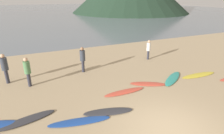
{
  "coord_description": "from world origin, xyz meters",
  "views": [
    {
      "loc": [
        -4.33,
        -4.35,
        4.91
      ],
      "look_at": [
        0.17,
        5.78,
        0.6
      ],
      "focal_mm": 29.68,
      "sensor_mm": 36.0,
      "label": 1
    }
  ],
  "objects": [
    {
      "name": "person_2",
      "position": [
        -1.36,
        7.16,
        1.03
      ],
      "size": [
        0.35,
        0.35,
        1.75
      ],
      "rotation": [
        0.0,
        0.0,
        2.15
      ],
      "color": "#2D2D38",
      "rests_on": "ground"
    },
    {
      "name": "surfboard_5",
      "position": [
        1.59,
        3.74,
        0.03
      ],
      "size": [
        2.1,
        1.47,
        0.07
      ],
      "primitive_type": "ellipsoid",
      "rotation": [
        0.0,
        0.0,
        -0.49
      ],
      "color": "#D84C38",
      "rests_on": "ground"
    },
    {
      "name": "person_0",
      "position": [
        -4.77,
        6.33,
        1.02
      ],
      "size": [
        0.35,
        0.35,
        1.73
      ],
      "rotation": [
        0.0,
        0.0,
        1.59
      ],
      "color": "#2D2D38",
      "rests_on": "ground"
    },
    {
      "name": "surfboard_6",
      "position": [
        3.42,
        3.72,
        0.05
      ],
      "size": [
        2.39,
        1.87,
        0.1
      ],
      "primitive_type": "ellipsoid",
      "rotation": [
        0.0,
        0.0,
        0.59
      ],
      "color": "teal",
      "rests_on": "ground"
    },
    {
      "name": "person_3",
      "position": [
        -5.96,
        7.31,
        1.07
      ],
      "size": [
        0.37,
        0.37,
        1.82
      ],
      "rotation": [
        0.0,
        0.0,
        5.25
      ],
      "color": "#2D2D38",
      "rests_on": "ground"
    },
    {
      "name": "ocean_water",
      "position": [
        0.0,
        63.11,
        0.0
      ],
      "size": [
        140.0,
        100.0,
        0.01
      ],
      "primitive_type": "cube",
      "color": "slate",
      "rests_on": "ground"
    },
    {
      "name": "ground_plane",
      "position": [
        0.0,
        10.0,
        -0.1
      ],
      "size": [
        120.0,
        120.0,
        0.2
      ],
      "primitive_type": "cube",
      "color": "tan",
      "rests_on": "ground"
    },
    {
      "name": "surfboard_2",
      "position": [
        -2.99,
        1.97,
        0.03
      ],
      "size": [
        2.61,
        0.96,
        0.06
      ],
      "primitive_type": "ellipsoid",
      "rotation": [
        0.0,
        0.0,
        -0.18
      ],
      "color": "#1E479E",
      "rests_on": "ground"
    },
    {
      "name": "surfboard_4",
      "position": [
        -0.12,
        3.44,
        0.04
      ],
      "size": [
        2.35,
        0.5,
        0.08
      ],
      "primitive_type": "ellipsoid",
      "rotation": [
        0.0,
        0.0,
        0.01
      ],
      "color": "#D84C38",
      "rests_on": "ground"
    },
    {
      "name": "surfboard_1",
      "position": [
        -4.97,
        2.95,
        0.04
      ],
      "size": [
        2.37,
        1.06,
        0.09
      ],
      "primitive_type": "ellipsoid",
      "rotation": [
        0.0,
        0.0,
        0.23
      ],
      "color": "#333338",
      "rests_on": "ground"
    },
    {
      "name": "person_1",
      "position": [
        4.19,
        7.58,
        0.94
      ],
      "size": [
        0.32,
        0.32,
        1.6
      ],
      "rotation": [
        0.0,
        0.0,
        3.74
      ],
      "color": "#2D2D38",
      "rests_on": "ground"
    },
    {
      "name": "surfboard_7",
      "position": [
        5.36,
        3.48,
        0.03
      ],
      "size": [
        2.66,
        0.67,
        0.07
      ],
      "primitive_type": "ellipsoid",
      "rotation": [
        0.0,
        0.0,
        -0.03
      ],
      "color": "yellow",
      "rests_on": "ground"
    },
    {
      "name": "surfboard_3",
      "position": [
        -1.64,
        2.11,
        0.04
      ],
      "size": [
        2.3,
        1.09,
        0.08
      ],
      "primitive_type": "ellipsoid",
      "rotation": [
        0.0,
        0.0,
        -0.25
      ],
      "color": "#333338",
      "rests_on": "ground"
    }
  ]
}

